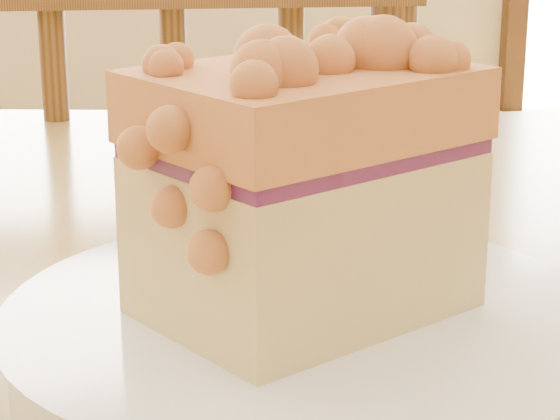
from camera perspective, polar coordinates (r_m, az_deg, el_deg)
name	(u,v)px	position (r m, az deg, el deg)	size (l,w,h in m)	color
cafe_chair_main	(181,390)	(1.06, -5.19, -9.34)	(0.47, 0.47, 0.90)	brown
plate	(303,333)	(0.41, 1.23, -6.46)	(0.23, 0.23, 0.02)	white
cake_slice	(306,168)	(0.39, 1.36, 2.23)	(0.14, 0.12, 0.11)	#D8BC7A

